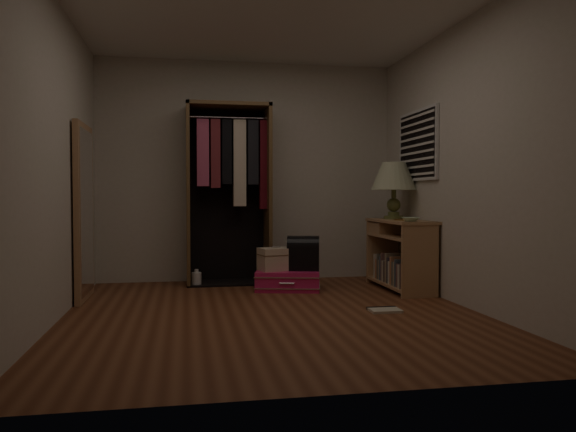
% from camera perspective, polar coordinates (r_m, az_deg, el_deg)
% --- Properties ---
extents(ground, '(4.00, 4.00, 0.00)m').
position_cam_1_polar(ground, '(4.86, -1.48, -9.88)').
color(ground, brown).
rests_on(ground, ground).
extents(room_walls, '(3.52, 4.02, 2.60)m').
position_cam_1_polar(room_walls, '(4.84, -0.69, 7.92)').
color(room_walls, beige).
rests_on(room_walls, ground).
extents(console_bookshelf, '(0.42, 1.12, 0.75)m').
position_cam_1_polar(console_bookshelf, '(6.20, 11.20, -3.65)').
color(console_bookshelf, '#AB7C53').
rests_on(console_bookshelf, ground).
extents(open_wardrobe, '(0.96, 0.50, 2.05)m').
position_cam_1_polar(open_wardrobe, '(6.50, -5.82, 3.84)').
color(open_wardrobe, brown).
rests_on(open_wardrobe, ground).
extents(floor_mirror, '(0.06, 0.80, 1.70)m').
position_cam_1_polar(floor_mirror, '(5.78, -20.00, 0.39)').
color(floor_mirror, '#A77851').
rests_on(floor_mirror, ground).
extents(pink_suitcase, '(0.78, 0.64, 0.21)m').
position_cam_1_polar(pink_suitcase, '(6.05, -0.01, -6.51)').
color(pink_suitcase, '#C71857').
rests_on(pink_suitcase, ground).
extents(train_case, '(0.41, 0.33, 0.26)m').
position_cam_1_polar(train_case, '(6.01, -1.23, -4.39)').
color(train_case, '#C5B196').
rests_on(train_case, pink_suitcase).
extents(black_bag, '(0.38, 0.30, 0.37)m').
position_cam_1_polar(black_bag, '(6.03, 1.56, -3.72)').
color(black_bag, black).
rests_on(black_bag, pink_suitcase).
extents(table_lamp, '(0.64, 0.64, 0.63)m').
position_cam_1_polar(table_lamp, '(6.33, 10.70, 3.86)').
color(table_lamp, '#4F572A').
rests_on(table_lamp, console_bookshelf).
extents(brass_tray, '(0.27, 0.27, 0.01)m').
position_cam_1_polar(brass_tray, '(6.04, 11.77, -0.36)').
color(brass_tray, '#AC8342').
rests_on(brass_tray, console_bookshelf).
extents(ceramic_bowl, '(0.18, 0.18, 0.04)m').
position_cam_1_polar(ceramic_bowl, '(5.76, 12.34, -0.33)').
color(ceramic_bowl, '#B6D9B4').
rests_on(ceramic_bowl, console_bookshelf).
extents(white_jug, '(0.13, 0.13, 0.19)m').
position_cam_1_polar(white_jug, '(6.37, -9.28, -6.33)').
color(white_jug, silver).
rests_on(white_jug, ground).
extents(floor_book, '(0.27, 0.22, 0.02)m').
position_cam_1_polar(floor_book, '(5.03, 9.73, -9.37)').
color(floor_book, beige).
rests_on(floor_book, ground).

